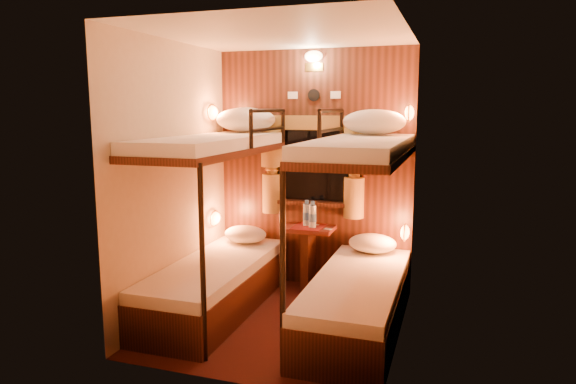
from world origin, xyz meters
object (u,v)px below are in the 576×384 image
(bunk_right, at_px, (358,264))
(table, at_px, (308,250))
(bottle_right, at_px, (307,215))
(bunk_left, at_px, (215,250))
(bottle_left, at_px, (313,216))

(bunk_right, distance_m, table, 1.02)
(bunk_right, height_order, bottle_right, bunk_right)
(bunk_right, distance_m, bottle_right, 1.09)
(bunk_left, height_order, bottle_left, bunk_left)
(bunk_left, distance_m, bottle_left, 1.05)
(table, bearing_deg, bottle_left, -27.39)
(bottle_right, bearing_deg, bunk_right, -50.52)
(bunk_left, height_order, table, bunk_left)
(bottle_left, distance_m, bottle_right, 0.11)
(table, xyz_separation_m, bottle_left, (0.05, -0.03, 0.35))
(table, distance_m, bottle_left, 0.35)
(bunk_right, height_order, table, bunk_right)
(bunk_left, distance_m, table, 1.02)
(bottle_left, bearing_deg, table, 152.61)
(bunk_left, bearing_deg, table, 50.33)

